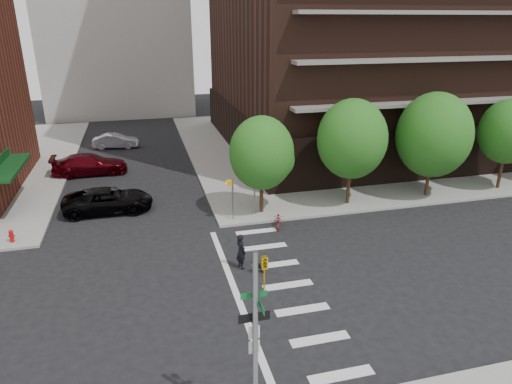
{
  "coord_description": "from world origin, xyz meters",
  "views": [
    {
      "loc": [
        -3.07,
        -17.54,
        11.7
      ],
      "look_at": [
        3.0,
        6.0,
        2.5
      ],
      "focal_mm": 32.0,
      "sensor_mm": 36.0,
      "label": 1
    }
  ],
  "objects_px": {
    "traffic_signal": "(256,359)",
    "parked_car_silver": "(116,141)",
    "fire_hydrant": "(11,235)",
    "parked_car_black": "(108,200)",
    "scooter": "(279,220)",
    "dog_walker": "(241,251)",
    "parked_car_maroon": "(90,164)"
  },
  "relations": [
    {
      "from": "parked_car_maroon",
      "to": "parked_car_silver",
      "type": "distance_m",
      "value": 8.12
    },
    {
      "from": "fire_hydrant",
      "to": "parked_car_maroon",
      "type": "distance_m",
      "value": 12.29
    },
    {
      "from": "fire_hydrant",
      "to": "parked_car_black",
      "type": "relative_size",
      "value": 0.13
    },
    {
      "from": "parked_car_black",
      "to": "parked_car_maroon",
      "type": "height_order",
      "value": "parked_car_maroon"
    },
    {
      "from": "parked_car_silver",
      "to": "traffic_signal",
      "type": "bearing_deg",
      "value": -166.54
    },
    {
      "from": "traffic_signal",
      "to": "scooter",
      "type": "relative_size",
      "value": 3.55
    },
    {
      "from": "parked_car_maroon",
      "to": "parked_car_silver",
      "type": "height_order",
      "value": "parked_car_maroon"
    },
    {
      "from": "parked_car_black",
      "to": "dog_walker",
      "type": "distance_m",
      "value": 11.36
    },
    {
      "from": "parked_car_maroon",
      "to": "scooter",
      "type": "bearing_deg",
      "value": -139.71
    },
    {
      "from": "scooter",
      "to": "traffic_signal",
      "type": "bearing_deg",
      "value": -92.05
    },
    {
      "from": "fire_hydrant",
      "to": "scooter",
      "type": "distance_m",
      "value": 15.06
    },
    {
      "from": "fire_hydrant",
      "to": "scooter",
      "type": "bearing_deg",
      "value": -5.63
    },
    {
      "from": "traffic_signal",
      "to": "parked_car_silver",
      "type": "relative_size",
      "value": 1.42
    },
    {
      "from": "dog_walker",
      "to": "parked_car_silver",
      "type": "bearing_deg",
      "value": -4.03
    },
    {
      "from": "traffic_signal",
      "to": "parked_car_silver",
      "type": "height_order",
      "value": "traffic_signal"
    },
    {
      "from": "parked_car_black",
      "to": "dog_walker",
      "type": "xyz_separation_m",
      "value": [
        6.73,
        -9.15,
        0.14
      ]
    },
    {
      "from": "parked_car_black",
      "to": "scooter",
      "type": "bearing_deg",
      "value": -115.83
    },
    {
      "from": "traffic_signal",
      "to": "fire_hydrant",
      "type": "xyz_separation_m",
      "value": [
        -10.03,
        15.29,
        -2.15
      ]
    },
    {
      "from": "fire_hydrant",
      "to": "parked_car_silver",
      "type": "relative_size",
      "value": 0.17
    },
    {
      "from": "traffic_signal",
      "to": "parked_car_silver",
      "type": "bearing_deg",
      "value": 98.16
    },
    {
      "from": "parked_car_maroon",
      "to": "scooter",
      "type": "height_order",
      "value": "parked_car_maroon"
    },
    {
      "from": "parked_car_maroon",
      "to": "dog_walker",
      "type": "relative_size",
      "value": 3.13
    },
    {
      "from": "dog_walker",
      "to": "fire_hydrant",
      "type": "bearing_deg",
      "value": 45.45
    },
    {
      "from": "fire_hydrant",
      "to": "scooter",
      "type": "xyz_separation_m",
      "value": [
        14.98,
        -1.48,
        -0.11
      ]
    },
    {
      "from": "parked_car_black",
      "to": "scooter",
      "type": "relative_size",
      "value": 3.32
    },
    {
      "from": "parked_car_maroon",
      "to": "dog_walker",
      "type": "height_order",
      "value": "dog_walker"
    },
    {
      "from": "fire_hydrant",
      "to": "parked_car_silver",
      "type": "bearing_deg",
      "value": 75.81
    },
    {
      "from": "fire_hydrant",
      "to": "dog_walker",
      "type": "xyz_separation_m",
      "value": [
        11.73,
        -5.64,
        0.37
      ]
    },
    {
      "from": "parked_car_silver",
      "to": "scooter",
      "type": "height_order",
      "value": "parked_car_silver"
    },
    {
      "from": "traffic_signal",
      "to": "parked_car_maroon",
      "type": "relative_size",
      "value": 1.04
    },
    {
      "from": "traffic_signal",
      "to": "parked_car_silver",
      "type": "distance_m",
      "value": 35.49
    },
    {
      "from": "dog_walker",
      "to": "scooter",
      "type": "bearing_deg",
      "value": -56.83
    }
  ]
}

